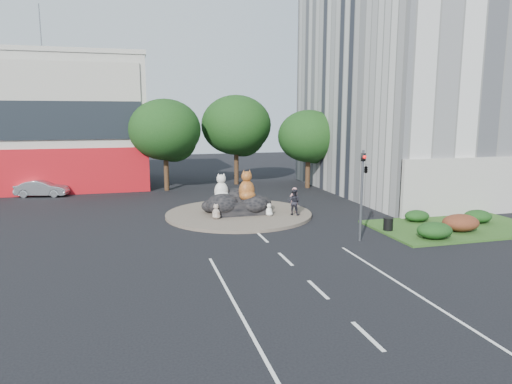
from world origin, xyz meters
TOP-DOWN VIEW (x-y plane):
  - ground at (0.00, 0.00)m, footprint 120.00×120.00m
  - roundabout_island at (0.00, 10.00)m, footprint 10.00×10.00m
  - rock_plinth at (0.00, 10.00)m, footprint 3.20×2.60m
  - shophouse_block at (-18.00, 27.91)m, footprint 25.20×12.30m
  - grass_verge at (12.00, 3.00)m, footprint 10.00×6.00m
  - tree_left at (-3.93, 22.06)m, footprint 6.46×6.46m
  - tree_mid at (3.07, 24.06)m, footprint 6.84×6.84m
  - tree_right at (9.07, 20.06)m, footprint 5.70×5.70m
  - hedge_near_green at (9.00, 1.00)m, footprint 2.00×1.60m
  - hedge_red at (11.50, 2.00)m, footprint 2.20×1.76m
  - hedge_mid_green at (14.00, 3.50)m, footprint 1.80×1.44m
  - hedge_back_green at (10.50, 4.80)m, footprint 1.60×1.28m
  - traffic_light at (5.10, 2.00)m, footprint 0.44×1.24m
  - street_lamp at (12.82, 8.00)m, footprint 2.34×0.22m
  - cat_white at (-1.15, 10.27)m, footprint 1.14×1.00m
  - cat_tabby at (0.47, 9.59)m, footprint 1.42×1.28m
  - kitten_calico at (-1.84, 8.55)m, footprint 0.80×0.78m
  - kitten_white at (1.73, 8.51)m, footprint 0.65×0.61m
  - pedestrian_pink at (3.70, 9.08)m, footprint 0.71×0.55m
  - pedestrian_dark at (3.43, 8.34)m, footprint 1.09×1.05m
  - parked_car at (-14.44, 21.51)m, footprint 4.45×2.32m
  - litter_bin at (7.50, 3.26)m, footprint 0.57×0.57m

SIDE VIEW (x-z plane):
  - ground at x=0.00m, z-range 0.00..0.00m
  - grass_verge at x=12.00m, z-range 0.00..0.12m
  - roundabout_island at x=0.00m, z-range 0.00..0.20m
  - hedge_back_green at x=10.50m, z-range 0.12..0.84m
  - litter_bin at x=7.50m, z-range 0.12..0.86m
  - hedge_mid_green at x=14.00m, z-range 0.12..0.93m
  - hedge_near_green at x=9.00m, z-range 0.12..1.02m
  - hedge_red at x=11.50m, z-range 0.12..1.11m
  - kitten_white at x=1.73m, z-range 0.20..1.06m
  - rock_plinth at x=0.00m, z-range 0.20..1.10m
  - parked_car at x=-14.44m, z-range 0.00..1.40m
  - kitten_calico at x=-1.84m, z-range 0.20..1.21m
  - pedestrian_pink at x=3.70m, z-range 0.20..1.94m
  - pedestrian_dark at x=3.43m, z-range 0.20..1.96m
  - cat_white at x=-1.15m, z-range 1.10..2.94m
  - cat_tabby at x=0.47m, z-range 1.10..3.21m
  - traffic_light at x=5.10m, z-range 1.12..6.12m
  - street_lamp at x=12.82m, z-range 0.52..8.58m
  - tree_right at x=9.07m, z-range 0.98..8.28m
  - tree_left at x=-3.93m, z-range 1.11..9.38m
  - tree_mid at x=3.07m, z-range 1.18..9.94m
  - shophouse_block at x=-18.00m, z-range -2.52..14.88m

